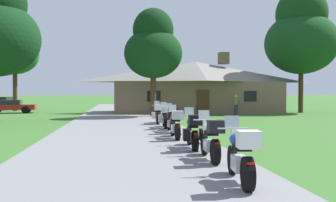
# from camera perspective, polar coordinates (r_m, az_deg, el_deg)

# --- Properties ---
(ground_plane) EXTENTS (500.00, 500.00, 0.00)m
(ground_plane) POSITION_cam_1_polar(r_m,az_deg,el_deg) (21.20, -6.85, -3.78)
(ground_plane) COLOR #386628
(asphalt_driveway) EXTENTS (6.40, 80.00, 0.06)m
(asphalt_driveway) POSITION_cam_1_polar(r_m,az_deg,el_deg) (19.20, -6.77, -4.21)
(asphalt_driveway) COLOR slate
(asphalt_driveway) RESTS_ON ground
(motorcycle_blue_nearest_to_camera) EXTENTS (0.70, 2.08, 1.30)m
(motorcycle_blue_nearest_to_camera) POSITION_cam_1_polar(r_m,az_deg,el_deg) (7.66, 11.00, -8.14)
(motorcycle_blue_nearest_to_camera) COLOR black
(motorcycle_blue_nearest_to_camera) RESTS_ON asphalt_driveway
(motorcycle_white_second_in_row) EXTENTS (0.66, 2.08, 1.30)m
(motorcycle_white_second_in_row) POSITION_cam_1_polar(r_m,az_deg,el_deg) (10.15, 6.48, -5.80)
(motorcycle_white_second_in_row) COLOR black
(motorcycle_white_second_in_row) RESTS_ON asphalt_driveway
(motorcycle_green_third_in_row) EXTENTS (0.79, 2.08, 1.30)m
(motorcycle_green_third_in_row) POSITION_cam_1_polar(r_m,az_deg,el_deg) (12.15, 3.81, -4.67)
(motorcycle_green_third_in_row) COLOR black
(motorcycle_green_third_in_row) RESTS_ON asphalt_driveway
(motorcycle_red_fourth_in_row) EXTENTS (0.66, 2.08, 1.30)m
(motorcycle_red_fourth_in_row) POSITION_cam_1_polar(r_m,az_deg,el_deg) (14.82, 1.14, -3.55)
(motorcycle_red_fourth_in_row) COLOR black
(motorcycle_red_fourth_in_row) RESTS_ON asphalt_driveway
(motorcycle_blue_fifth_in_row) EXTENTS (0.66, 2.08, 1.30)m
(motorcycle_blue_fifth_in_row) POSITION_cam_1_polar(r_m,az_deg,el_deg) (17.20, 0.47, -2.88)
(motorcycle_blue_fifth_in_row) COLOR black
(motorcycle_blue_fifth_in_row) RESTS_ON asphalt_driveway
(motorcycle_yellow_sixth_in_row) EXTENTS (0.77, 2.08, 1.30)m
(motorcycle_yellow_sixth_in_row) POSITION_cam_1_polar(r_m,az_deg,el_deg) (19.20, -0.46, -2.47)
(motorcycle_yellow_sixth_in_row) COLOR black
(motorcycle_yellow_sixth_in_row) RESTS_ON asphalt_driveway
(motorcycle_red_farthest_in_row) EXTENTS (0.79, 2.08, 1.30)m
(motorcycle_red_farthest_in_row) POSITION_cam_1_polar(r_m,az_deg,el_deg) (21.86, -1.58, -2.02)
(motorcycle_red_farthest_in_row) COLOR black
(motorcycle_red_farthest_in_row) RESTS_ON asphalt_driveway
(stone_lodge) EXTENTS (15.88, 6.70, 5.65)m
(stone_lodge) POSITION_cam_1_polar(r_m,az_deg,el_deg) (35.23, 4.18, 2.23)
(stone_lodge) COLOR brown
(stone_lodge) RESTS_ON ground
(bystander_olive_shirt_near_lodge) EXTENTS (0.51, 0.35, 1.69)m
(bystander_olive_shirt_near_lodge) POSITION_cam_1_polar(r_m,az_deg,el_deg) (31.45, 10.27, -0.40)
(bystander_olive_shirt_near_lodge) COLOR navy
(bystander_olive_shirt_near_lodge) RESTS_ON ground
(tree_by_lodge_front) EXTENTS (4.46, 4.46, 8.31)m
(tree_by_lodge_front) POSITION_cam_1_polar(r_m,az_deg,el_deg) (29.05, -2.25, 8.21)
(tree_by_lodge_front) COLOR #422D19
(tree_by_lodge_front) RESTS_ON ground
(tree_left_far) EXTENTS (4.77, 4.77, 9.46)m
(tree_left_far) POSITION_cam_1_polar(r_m,az_deg,el_deg) (41.54, -22.20, 7.33)
(tree_left_far) COLOR #422D19
(tree_left_far) RESTS_ON ground
(tree_right_of_lodge) EXTENTS (6.68, 6.68, 11.59)m
(tree_right_of_lodge) POSITION_cam_1_polar(r_m,az_deg,el_deg) (37.39, 19.53, 9.44)
(tree_right_of_lodge) COLOR #422D19
(tree_right_of_lodge) RESTS_ON ground
(parked_black_suv_far_left) EXTENTS (2.19, 4.73, 1.40)m
(parked_black_suv_far_left) POSITION_cam_1_polar(r_m,az_deg,el_deg) (45.08, -23.51, -0.20)
(parked_black_suv_far_left) COLOR black
(parked_black_suv_far_left) RESTS_ON ground
(parked_red_sedan_far_left) EXTENTS (4.36, 2.24, 1.20)m
(parked_red_sedan_far_left) POSITION_cam_1_polar(r_m,az_deg,el_deg) (36.95, -22.68, -0.71)
(parked_red_sedan_far_left) COLOR maroon
(parked_red_sedan_far_left) RESTS_ON ground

